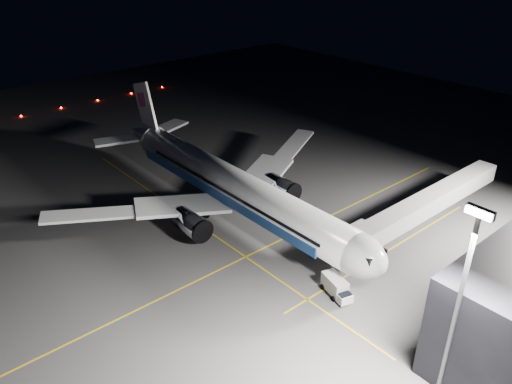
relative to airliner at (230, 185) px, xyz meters
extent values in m
plane|color=#4C4C4F|center=(1.08, 0.00, -5.16)|extent=(200.00, 200.00, 0.00)
cube|color=gold|center=(11.08, 0.00, -5.16)|extent=(0.25, 80.00, 0.01)
cube|color=gold|center=(1.08, -6.00, -5.16)|extent=(70.00, 0.25, 0.01)
cube|color=gold|center=(23.08, 10.00, -5.16)|extent=(0.25, 40.00, 0.01)
cylinder|color=silver|center=(1.08, 0.00, 0.14)|extent=(48.00, 5.60, 5.60)
ellipsoid|color=silver|center=(25.08, 0.00, 0.14)|extent=(8.96, 5.60, 5.60)
cube|color=black|center=(27.38, 0.00, 1.14)|extent=(2.20, 3.40, 0.90)
cone|color=silver|center=(-27.42, 0.00, 0.44)|extent=(9.00, 5.49, 5.49)
cube|color=#204A92|center=(0.08, 2.78, -0.76)|extent=(42.24, 0.25, 1.50)
cube|color=#204A92|center=(0.08, -2.78, -0.76)|extent=(42.24, 0.25, 1.50)
cube|color=silver|center=(-1.42, 8.00, -1.46)|extent=(11.36, 15.23, 1.53)
cube|color=silver|center=(-1.42, -8.00, -1.46)|extent=(11.36, 15.23, 1.53)
cube|color=silver|center=(-6.42, 20.50, -0.59)|extent=(8.57, 13.22, 1.31)
cube|color=silver|center=(-6.42, -20.50, -0.59)|extent=(8.57, 13.22, 1.31)
cube|color=silver|center=(-26.92, 5.20, 0.74)|extent=(6.20, 9.67, 0.45)
cube|color=silver|center=(-26.92, -5.20, 0.74)|extent=(6.20, 9.67, 0.45)
cube|color=white|center=(-25.12, 0.00, 6.34)|extent=(7.53, 0.40, 10.28)
cube|color=#DE4BB1|center=(-25.92, 0.00, 7.74)|extent=(3.22, 0.55, 3.22)
cylinder|color=#B7B7BF|center=(2.28, 9.00, -2.61)|extent=(5.60, 3.40, 3.40)
cylinder|color=#B7B7BF|center=(2.28, -9.00, -2.61)|extent=(5.60, 3.40, 3.40)
cylinder|color=#9999A0|center=(21.58, 0.00, -3.91)|extent=(0.26, 0.26, 2.50)
cylinder|color=black|center=(21.58, 0.00, -4.71)|extent=(0.90, 0.70, 0.90)
cylinder|color=#9999A0|center=(-1.92, 4.30, -3.91)|extent=(0.26, 0.26, 2.50)
cylinder|color=#9999A0|center=(-1.92, -4.30, -3.91)|extent=(0.26, 0.26, 2.50)
cylinder|color=black|center=(-1.92, 4.30, -4.61)|extent=(1.10, 1.60, 1.10)
cylinder|color=black|center=(-1.92, -4.30, -4.61)|extent=(1.10, 1.60, 1.10)
cube|color=brown|center=(38.03, 14.00, -0.16)|extent=(0.15, 36.00, 3.00)
cube|color=#B2B2B7|center=(23.08, 20.05, -0.56)|extent=(3.00, 33.90, 2.80)
cube|color=#B2B2B7|center=(23.08, 4.20, -0.56)|extent=(3.60, 3.20, 3.40)
cylinder|color=#9999A0|center=(23.08, 4.20, -3.61)|extent=(0.70, 0.70, 3.10)
cylinder|color=black|center=(23.08, 3.30, -4.81)|extent=(0.70, 0.30, 0.70)
cylinder|color=black|center=(23.08, 5.10, -4.81)|extent=(0.70, 0.30, 0.70)
cylinder|color=#59595E|center=(41.08, -6.00, 4.84)|extent=(0.44, 0.44, 20.00)
cube|color=#59595E|center=(41.08, -6.00, 15.14)|extent=(2.40, 0.50, 0.80)
cube|color=white|center=(41.08, -6.35, 15.14)|extent=(2.20, 0.15, 0.60)
sphere|color=#FF140A|center=(-70.92, -10.00, -4.94)|extent=(0.44, 0.44, 0.44)
sphere|color=#FF140A|center=(-70.92, 0.00, -4.94)|extent=(0.44, 0.44, 0.44)
sphere|color=#FF140A|center=(-70.92, 10.00, -4.94)|extent=(0.44, 0.44, 0.44)
sphere|color=#FF140A|center=(-70.92, 20.00, -4.94)|extent=(0.44, 0.44, 0.44)
sphere|color=#FF140A|center=(-70.92, 30.00, -4.94)|extent=(0.44, 0.44, 0.44)
cube|color=white|center=(24.38, -2.56, -3.75)|extent=(3.99, 2.73, 2.00)
cube|color=white|center=(26.48, -3.15, -4.30)|extent=(1.86, 2.06, 1.09)
cube|color=black|center=(26.48, -3.15, -3.84)|extent=(1.47, 1.78, 0.46)
cylinder|color=black|center=(25.86, -1.98, -4.80)|extent=(0.76, 0.41, 0.73)
cylinder|color=black|center=(25.35, -3.82, -4.80)|extent=(0.76, 0.41, 0.73)
cylinder|color=black|center=(23.41, -1.30, -4.80)|extent=(0.76, 0.41, 0.73)
cylinder|color=black|center=(22.90, -3.14, -4.80)|extent=(0.76, 0.41, 0.73)
cube|color=black|center=(-2.91, 10.37, -4.33)|extent=(3.06, 2.39, 1.23)
cube|color=black|center=(-2.91, 10.37, -3.54)|extent=(1.40, 1.40, 0.67)
sphere|color=#FFF2CC|center=(-3.19, 9.37, -4.33)|extent=(0.29, 0.29, 0.29)
sphere|color=#FFF2CC|center=(-2.12, 9.70, -4.33)|extent=(0.29, 0.29, 0.29)
cylinder|color=black|center=(-2.23, 11.57, -4.83)|extent=(0.71, 0.43, 0.67)
cylinder|color=black|center=(-1.67, 9.76, -4.83)|extent=(0.71, 0.43, 0.67)
cylinder|color=black|center=(-4.15, 10.98, -4.83)|extent=(0.71, 0.43, 0.67)
cylinder|color=black|center=(-3.60, 9.16, -4.83)|extent=(0.71, 0.43, 0.67)
cone|color=#E54D09|center=(3.40, 4.00, -4.89)|extent=(0.36, 0.36, 0.54)
cone|color=#E54D09|center=(2.02, 6.90, -4.82)|extent=(0.46, 0.46, 0.69)
cone|color=#E54D09|center=(-2.27, 14.00, -4.85)|extent=(0.42, 0.42, 0.63)
camera|label=1|loc=(55.77, -42.36, 35.10)|focal=35.00mm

